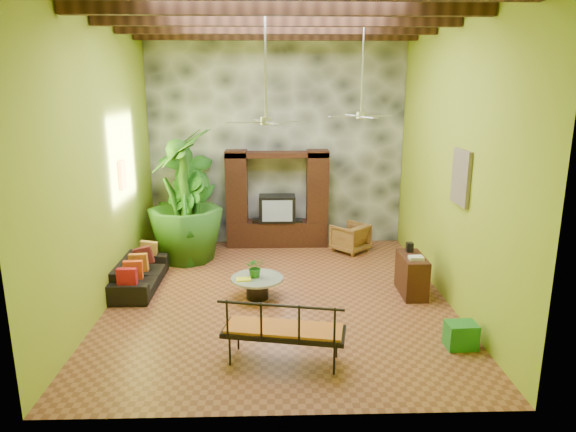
{
  "coord_description": "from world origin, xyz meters",
  "views": [
    {
      "loc": [
        -0.1,
        -8.74,
        3.74
      ],
      "look_at": [
        0.17,
        0.2,
        1.47
      ],
      "focal_mm": 32.0,
      "sensor_mm": 36.0,
      "label": 1
    }
  ],
  "objects_px": {
    "wicker_armchair": "(350,238)",
    "tall_plant_b": "(183,218)",
    "entertainment_center": "(277,206)",
    "ceiling_fan_front": "(266,108)",
    "ceiling_fan_back": "(361,104)",
    "tall_plant_a": "(191,197)",
    "side_console": "(412,275)",
    "green_bin": "(461,335)",
    "iron_bench": "(284,329)",
    "coffee_table": "(257,285)",
    "sofa": "(140,274)",
    "tall_plant_c": "(184,196)"
  },
  "relations": [
    {
      "from": "entertainment_center",
      "to": "ceiling_fan_front",
      "type": "distance_m",
      "value": 4.3
    },
    {
      "from": "tall_plant_a",
      "to": "side_console",
      "type": "height_order",
      "value": "tall_plant_a"
    },
    {
      "from": "ceiling_fan_back",
      "to": "tall_plant_a",
      "type": "relative_size",
      "value": 0.75
    },
    {
      "from": "wicker_armchair",
      "to": "tall_plant_c",
      "type": "distance_m",
      "value": 3.89
    },
    {
      "from": "ceiling_fan_front",
      "to": "ceiling_fan_back",
      "type": "relative_size",
      "value": 1.0
    },
    {
      "from": "ceiling_fan_back",
      "to": "sofa",
      "type": "xyz_separation_m",
      "value": [
        -4.25,
        -0.67,
        -3.13
      ]
    },
    {
      "from": "wicker_armchair",
      "to": "tall_plant_b",
      "type": "bearing_deg",
      "value": -33.61
    },
    {
      "from": "entertainment_center",
      "to": "ceiling_fan_back",
      "type": "height_order",
      "value": "ceiling_fan_back"
    },
    {
      "from": "tall_plant_b",
      "to": "ceiling_fan_back",
      "type": "bearing_deg",
      "value": -11.7
    },
    {
      "from": "wicker_armchair",
      "to": "tall_plant_a",
      "type": "distance_m",
      "value": 3.81
    },
    {
      "from": "side_console",
      "to": "green_bin",
      "type": "bearing_deg",
      "value": -84.31
    },
    {
      "from": "green_bin",
      "to": "tall_plant_a",
      "type": "bearing_deg",
      "value": 133.77
    },
    {
      "from": "ceiling_fan_front",
      "to": "sofa",
      "type": "xyz_separation_m",
      "value": [
        -2.45,
        0.93,
        -3.13
      ]
    },
    {
      "from": "ceiling_fan_back",
      "to": "tall_plant_a",
      "type": "xyz_separation_m",
      "value": [
        -3.6,
        1.7,
        -2.16
      ]
    },
    {
      "from": "entertainment_center",
      "to": "green_bin",
      "type": "relative_size",
      "value": 5.48
    },
    {
      "from": "entertainment_center",
      "to": "coffee_table",
      "type": "distance_m",
      "value": 3.3
    },
    {
      "from": "green_bin",
      "to": "wicker_armchair",
      "type": "bearing_deg",
      "value": 101.87
    },
    {
      "from": "wicker_armchair",
      "to": "tall_plant_c",
      "type": "bearing_deg",
      "value": -36.15
    },
    {
      "from": "entertainment_center",
      "to": "green_bin",
      "type": "xyz_separation_m",
      "value": [
        2.65,
        -5.09,
        -0.77
      ]
    },
    {
      "from": "tall_plant_c",
      "to": "green_bin",
      "type": "bearing_deg",
      "value": -41.2
    },
    {
      "from": "ceiling_fan_front",
      "to": "green_bin",
      "type": "xyz_separation_m",
      "value": [
        2.85,
        -1.56,
        -3.21
      ]
    },
    {
      "from": "entertainment_center",
      "to": "green_bin",
      "type": "distance_m",
      "value": 5.79
    },
    {
      "from": "tall_plant_b",
      "to": "side_console",
      "type": "bearing_deg",
      "value": -22.89
    },
    {
      "from": "iron_bench",
      "to": "wicker_armchair",
      "type": "bearing_deg",
      "value": 82.84
    },
    {
      "from": "sofa",
      "to": "tall_plant_c",
      "type": "bearing_deg",
      "value": -21.86
    },
    {
      "from": "sofa",
      "to": "coffee_table",
      "type": "height_order",
      "value": "sofa"
    },
    {
      "from": "coffee_table",
      "to": "sofa",
      "type": "bearing_deg",
      "value": 165.47
    },
    {
      "from": "iron_bench",
      "to": "green_bin",
      "type": "distance_m",
      "value": 2.66
    },
    {
      "from": "ceiling_fan_front",
      "to": "iron_bench",
      "type": "bearing_deg",
      "value": -82.98
    },
    {
      "from": "ceiling_fan_front",
      "to": "tall_plant_a",
      "type": "height_order",
      "value": "ceiling_fan_front"
    },
    {
      "from": "tall_plant_c",
      "to": "side_console",
      "type": "bearing_deg",
      "value": -24.77
    },
    {
      "from": "tall_plant_c",
      "to": "tall_plant_a",
      "type": "bearing_deg",
      "value": 89.56
    },
    {
      "from": "green_bin",
      "to": "ceiling_fan_front",
      "type": "bearing_deg",
      "value": 151.34
    },
    {
      "from": "sofa",
      "to": "iron_bench",
      "type": "distance_m",
      "value": 3.95
    },
    {
      "from": "sofa",
      "to": "side_console",
      "type": "distance_m",
      "value": 5.12
    },
    {
      "from": "entertainment_center",
      "to": "coffee_table",
      "type": "relative_size",
      "value": 2.53
    },
    {
      "from": "tall_plant_c",
      "to": "green_bin",
      "type": "xyz_separation_m",
      "value": [
        4.66,
        -4.08,
        -1.25
      ]
    },
    {
      "from": "tall_plant_b",
      "to": "tall_plant_c",
      "type": "height_order",
      "value": "tall_plant_c"
    },
    {
      "from": "entertainment_center",
      "to": "iron_bench",
      "type": "bearing_deg",
      "value": -89.58
    },
    {
      "from": "tall_plant_c",
      "to": "wicker_armchair",
      "type": "bearing_deg",
      "value": 7.71
    },
    {
      "from": "tall_plant_a",
      "to": "side_console",
      "type": "relative_size",
      "value": 2.71
    },
    {
      "from": "sofa",
      "to": "tall_plant_c",
      "type": "xyz_separation_m",
      "value": [
        0.64,
        1.59,
        1.17
      ]
    },
    {
      "from": "tall_plant_a",
      "to": "green_bin",
      "type": "distance_m",
      "value": 6.8
    },
    {
      "from": "tall_plant_b",
      "to": "coffee_table",
      "type": "relative_size",
      "value": 2.1
    },
    {
      "from": "coffee_table",
      "to": "tall_plant_b",
      "type": "bearing_deg",
      "value": 129.0
    },
    {
      "from": "coffee_table",
      "to": "side_console",
      "type": "relative_size",
      "value": 1.03
    },
    {
      "from": "ceiling_fan_back",
      "to": "tall_plant_c",
      "type": "xyz_separation_m",
      "value": [
        -3.61,
        0.92,
        -1.96
      ]
    },
    {
      "from": "ceiling_fan_back",
      "to": "coffee_table",
      "type": "bearing_deg",
      "value": -147.7
    },
    {
      "from": "ceiling_fan_front",
      "to": "green_bin",
      "type": "relative_size",
      "value": 4.25
    },
    {
      "from": "entertainment_center",
      "to": "tall_plant_b",
      "type": "bearing_deg",
      "value": -149.57
    }
  ]
}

